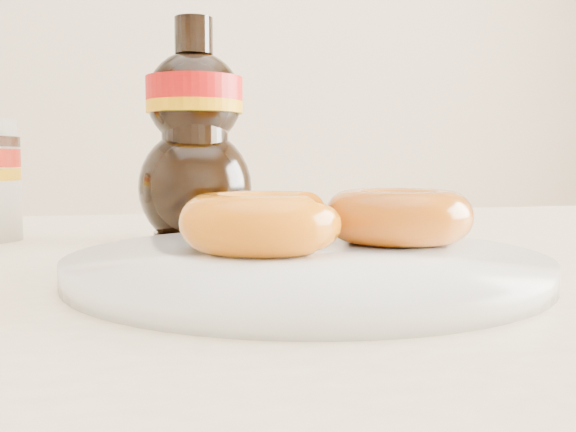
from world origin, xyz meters
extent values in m
cube|color=#F5E5CD|center=(0.00, 1.75, 1.30)|extent=(3.50, 0.10, 2.60)
cube|color=#FDE4C0|center=(0.00, 0.10, 0.73)|extent=(1.40, 0.90, 0.04)
cylinder|color=white|center=(0.06, 0.03, 0.76)|extent=(0.31, 0.31, 0.02)
torus|color=white|center=(0.06, 0.03, 0.76)|extent=(0.30, 0.30, 0.01)
torus|color=orange|center=(0.04, 0.05, 0.78)|extent=(0.15, 0.15, 0.04)
torus|color=#AD530B|center=(0.14, 0.07, 0.78)|extent=(0.14, 0.14, 0.04)
camera|label=1|loc=(-0.05, -0.36, 0.83)|focal=40.00mm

